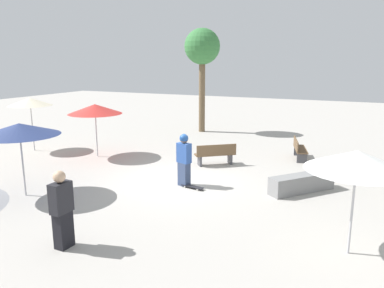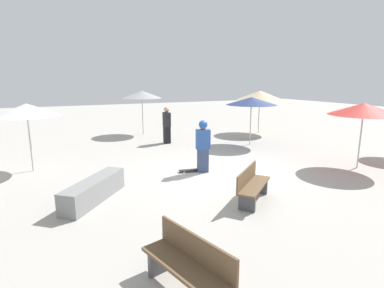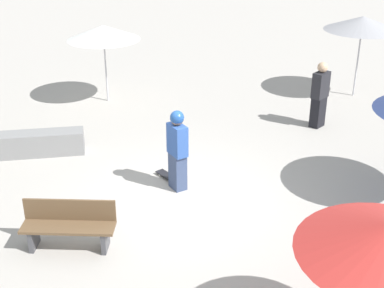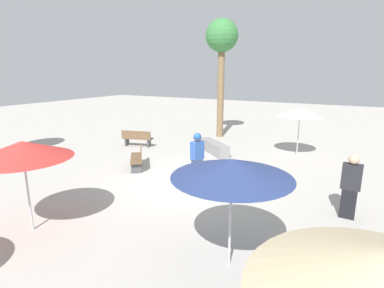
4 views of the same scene
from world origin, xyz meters
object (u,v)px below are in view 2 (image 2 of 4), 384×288
shade_umbrella_red (364,109)px  shade_umbrella_tan (260,95)px  bench_near (252,185)px  shade_umbrella_grey (142,95)px  shade_umbrella_navy (251,101)px  bystander_watching (167,125)px  concrete_ledge (94,190)px  skateboard (191,170)px  skater_main (203,144)px  bench_far (188,265)px  shade_umbrella_white (26,110)px

shade_umbrella_red → shade_umbrella_tan: (-7.18, 1.26, 0.11)m
bench_near → shade_umbrella_red: shade_umbrella_red is taller
shade_umbrella_red → shade_umbrella_grey: shade_umbrella_grey is taller
shade_umbrella_navy → bystander_watching: bearing=-120.3°
concrete_ledge → shade_umbrella_grey: size_ratio=0.84×
concrete_ledge → shade_umbrella_tan: 11.90m
skateboard → concrete_ledge: 3.44m
skater_main → concrete_ledge: bearing=33.7°
bench_far → bystander_watching: size_ratio=0.95×
shade_umbrella_tan → concrete_ledge: bearing=-57.7°
shade_umbrella_red → shade_umbrella_navy: 4.89m
bench_near → shade_umbrella_grey: (-10.51, 0.25, 1.78)m
bench_far → shade_umbrella_red: size_ratio=0.74×
shade_umbrella_red → shade_umbrella_white: shade_umbrella_white is taller
bench_far → shade_umbrella_grey: shade_umbrella_grey is taller
concrete_ledge → shade_umbrella_white: shade_umbrella_white is taller
bench_near → shade_umbrella_grey: shade_umbrella_grey is taller
bench_far → shade_umbrella_tan: (-10.34, 9.19, 1.73)m
shade_umbrella_navy → bystander_watching: (-2.00, -3.43, -1.17)m
bench_near → bench_far: 3.66m
skater_main → shade_umbrella_red: 5.53m
shade_umbrella_tan → bench_far: bearing=-41.6°
shade_umbrella_grey → bystander_watching: size_ratio=1.38×
skater_main → shade_umbrella_grey: bearing=-73.4°
bystander_watching → shade_umbrella_red: bearing=35.6°
skater_main → bench_far: 5.84m
bench_far → shade_umbrella_red: (-3.16, 7.93, 1.62)m
bench_far → shade_umbrella_white: size_ratio=0.74×
bench_near → shade_umbrella_white: size_ratio=0.68×
skateboard → shade_umbrella_grey: shade_umbrella_grey is taller
bench_near → shade_umbrella_white: 7.51m
concrete_ledge → shade_umbrella_white: size_ratio=0.90×
skater_main → shade_umbrella_tan: bearing=-122.0°
bench_far → shade_umbrella_grey: size_ratio=0.69×
bench_far → shade_umbrella_white: 8.10m
shade_umbrella_white → bystander_watching: (-2.33, 5.69, -1.17)m
shade_umbrella_grey → shade_umbrella_tan: size_ratio=0.93×
skateboard → shade_umbrella_tan: (-5.12, 6.70, 2.10)m
shade_umbrella_grey → shade_umbrella_navy: size_ratio=1.03×
shade_umbrella_tan → shade_umbrella_navy: shade_umbrella_tan is taller
shade_umbrella_tan → shade_umbrella_white: bearing=-76.6°
skateboard → shade_umbrella_navy: bearing=-138.3°
shade_umbrella_white → shade_umbrella_grey: bearing=134.4°
shade_umbrella_red → shade_umbrella_tan: shade_umbrella_tan is taller
concrete_ledge → shade_umbrella_white: 4.24m
skateboard → shade_umbrella_grey: (-7.62, 0.59, 2.15)m
bystander_watching → bench_near: bearing=-2.6°
shade_umbrella_white → shade_umbrella_tan: bearing=103.4°
shade_umbrella_tan → shade_umbrella_red: bearing=-9.9°
bench_near → shade_umbrella_red: 5.42m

